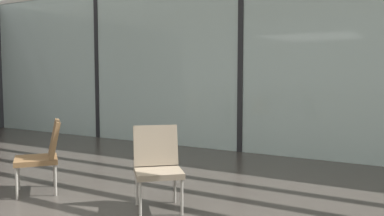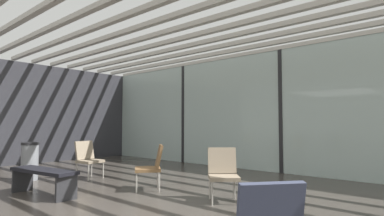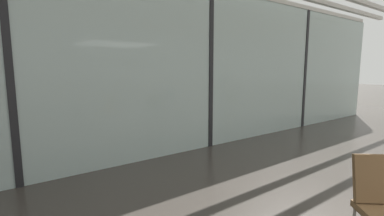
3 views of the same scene
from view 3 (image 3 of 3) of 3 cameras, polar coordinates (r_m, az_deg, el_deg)
name	(u,v)px [view 3 (image 3 of 3)]	position (r m, az deg, el deg)	size (l,w,h in m)	color
glass_curtain_wall	(210,70)	(5.79, 3.67, 7.89)	(14.00, 0.08, 3.26)	#A3B7B2
window_mullion_0	(9,70)	(4.43, -33.73, 6.52)	(0.10, 0.12, 3.26)	black
window_mullion_1	(210,70)	(5.79, 3.67, 7.89)	(0.10, 0.12, 3.26)	black
window_mullion_2	(304,70)	(8.48, 22.21, 7.36)	(0.10, 0.12, 3.26)	black
parked_airplane	(152,64)	(9.80, -8.26, 8.94)	(11.31, 3.62, 3.62)	silver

